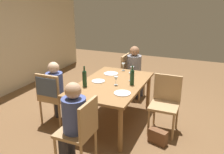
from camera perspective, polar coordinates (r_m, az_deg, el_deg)
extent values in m
plane|color=brown|center=(4.33, 0.00, -10.43)|extent=(10.00, 10.00, 0.00)
cube|color=olive|center=(4.03, 0.00, -1.61)|extent=(1.64, 1.03, 0.04)
cylinder|color=olive|center=(3.41, 2.00, -12.51)|extent=(0.07, 0.07, 0.69)
cylinder|color=olive|center=(4.70, 8.64, -3.54)|extent=(0.07, 0.07, 0.69)
cylinder|color=olive|center=(3.77, -10.91, -9.54)|extent=(0.07, 0.07, 0.69)
cylinder|color=olive|center=(4.97, -1.34, -2.05)|extent=(0.07, 0.07, 0.69)
cylinder|color=tan|center=(5.38, 7.69, -1.97)|extent=(0.04, 0.04, 0.44)
cylinder|color=tan|center=(5.04, 6.52, -3.39)|extent=(0.04, 0.04, 0.44)
cylinder|color=tan|center=(5.48, 3.87, -1.43)|extent=(0.04, 0.04, 0.44)
cylinder|color=tan|center=(5.15, 2.46, -2.78)|extent=(0.04, 0.04, 0.44)
cube|color=tan|center=(5.18, 5.21, 0.11)|extent=(0.44, 0.44, 0.04)
cube|color=tan|center=(5.17, 3.18, 2.91)|extent=(0.44, 0.04, 0.44)
cylinder|color=tan|center=(3.27, -13.30, -17.16)|extent=(0.04, 0.04, 0.44)
cylinder|color=tan|center=(3.53, -9.60, -13.99)|extent=(0.04, 0.04, 0.44)
cylinder|color=tan|center=(3.36, -3.91, -15.53)|extent=(0.04, 0.04, 0.44)
cube|color=tan|center=(3.18, -8.73, -12.85)|extent=(0.44, 0.44, 0.04)
cube|color=tan|center=(2.97, -5.62, -9.79)|extent=(0.44, 0.04, 0.44)
cylinder|color=tan|center=(4.58, -13.57, -6.15)|extent=(0.04, 0.04, 0.44)
cylinder|color=tan|center=(4.38, -9.53, -7.07)|extent=(0.04, 0.04, 0.44)
cylinder|color=tan|center=(4.32, -16.55, -8.05)|extent=(0.04, 0.04, 0.44)
cylinder|color=tan|center=(4.11, -12.37, -9.15)|extent=(0.04, 0.04, 0.44)
cube|color=tan|center=(4.24, -13.25, -4.66)|extent=(0.44, 0.44, 0.04)
cube|color=tan|center=(4.01, -15.16, -2.54)|extent=(0.04, 0.44, 0.44)
cube|color=#4C5B75|center=(4.00, -15.19, -2.24)|extent=(0.07, 0.40, 0.31)
cylinder|color=tan|center=(3.81, 14.34, -11.64)|extent=(0.04, 0.04, 0.44)
cylinder|color=tan|center=(3.87, 8.70, -10.74)|extent=(0.04, 0.04, 0.44)
cylinder|color=tan|center=(4.15, 15.21, -9.11)|extent=(0.04, 0.04, 0.44)
cylinder|color=tan|center=(4.20, 10.04, -8.33)|extent=(0.04, 0.04, 0.44)
cube|color=tan|center=(3.89, 12.31, -6.81)|extent=(0.44, 0.44, 0.04)
cube|color=tan|center=(3.98, 13.12, -2.52)|extent=(0.04, 0.44, 0.44)
cylinder|color=#33333D|center=(5.30, 6.89, -2.15)|extent=(0.11, 0.11, 0.46)
cylinder|color=#33333D|center=(5.14, 6.32, -2.82)|extent=(0.11, 0.11, 0.46)
cylinder|color=gray|center=(5.11, 5.29, 2.57)|extent=(0.30, 0.30, 0.46)
sphere|color=#996B4C|center=(5.02, 5.40, 6.20)|extent=(0.20, 0.20, 0.20)
cylinder|color=#33333D|center=(3.31, -11.61, -16.39)|extent=(0.11, 0.11, 0.46)
cylinder|color=#33333D|center=(3.43, -9.83, -14.83)|extent=(0.11, 0.11, 0.46)
cylinder|color=#475699|center=(3.06, -8.95, -9.08)|extent=(0.31, 0.31, 0.47)
sphere|color=tan|center=(2.92, -9.29, -3.20)|extent=(0.21, 0.21, 0.21)
cylinder|color=#33333D|center=(4.48, -12.93, -6.57)|extent=(0.10, 0.10, 0.46)
cylinder|color=#33333D|center=(4.39, -11.10, -6.99)|extent=(0.10, 0.10, 0.46)
cylinder|color=#475699|center=(4.16, -13.47, -1.92)|extent=(0.28, 0.28, 0.43)
sphere|color=beige|center=(4.07, -13.80, 2.20)|extent=(0.19, 0.19, 0.19)
cylinder|color=#19381E|center=(3.90, 4.80, -0.37)|extent=(0.07, 0.07, 0.22)
sphere|color=#19381E|center=(3.87, 4.85, 1.31)|extent=(0.07, 0.07, 0.07)
cylinder|color=#19381E|center=(3.85, 4.87, 2.06)|extent=(0.03, 0.03, 0.09)
cylinder|color=#19381E|center=(3.83, -6.53, -0.70)|extent=(0.07, 0.07, 0.23)
sphere|color=#19381E|center=(3.79, -6.60, 1.10)|extent=(0.07, 0.07, 0.07)
cylinder|color=#19381E|center=(3.78, -6.64, 1.89)|extent=(0.03, 0.03, 0.09)
cylinder|color=silver|center=(4.13, 4.42, -0.84)|extent=(0.06, 0.06, 0.00)
cylinder|color=silver|center=(4.12, 4.43, -0.35)|extent=(0.01, 0.01, 0.07)
cone|color=silver|center=(4.09, 4.46, 0.61)|extent=(0.07, 0.07, 0.07)
cylinder|color=silver|center=(4.68, 2.68, 1.60)|extent=(0.06, 0.06, 0.00)
cylinder|color=silver|center=(4.67, 2.69, 2.04)|extent=(0.01, 0.01, 0.07)
cone|color=silver|center=(4.65, 2.70, 2.89)|extent=(0.07, 0.07, 0.07)
cylinder|color=silver|center=(4.46, 4.81, 0.67)|extent=(0.06, 0.06, 0.00)
cylinder|color=silver|center=(4.45, 4.82, 1.12)|extent=(0.01, 0.01, 0.07)
cone|color=silver|center=(4.43, 4.85, 2.01)|extent=(0.07, 0.07, 0.07)
cylinder|color=silver|center=(3.92, 0.94, -1.89)|extent=(0.06, 0.06, 0.00)
cylinder|color=silver|center=(3.90, 0.94, -1.38)|extent=(0.01, 0.01, 0.07)
cone|color=silver|center=(3.88, 0.94, -0.37)|extent=(0.07, 0.07, 0.07)
cylinder|color=white|center=(4.08, -3.28, -0.99)|extent=(0.23, 0.23, 0.01)
cylinder|color=white|center=(4.46, -0.25, 0.82)|extent=(0.27, 0.27, 0.01)
cylinder|color=white|center=(3.58, 2.48, -3.87)|extent=(0.26, 0.26, 0.01)
cube|color=brown|center=(3.76, 10.86, -13.80)|extent=(0.20, 0.30, 0.22)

